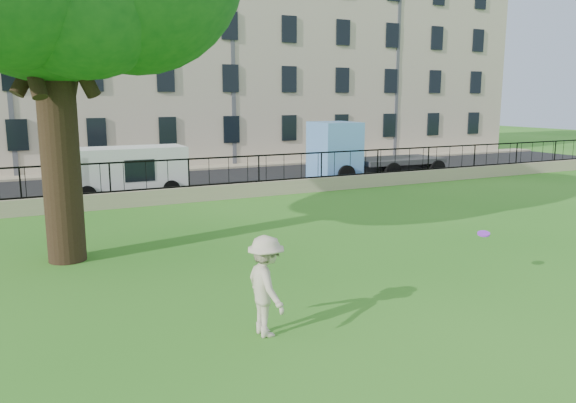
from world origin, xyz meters
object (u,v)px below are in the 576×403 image
man (266,286)px  blue_truck (377,150)px  frisbee (484,234)px  white_van (125,172)px

man → blue_truck: 20.19m
blue_truck → frisbee: bearing=-115.1°
man → white_van: white_van is taller
frisbee → man: bearing=-175.9°
man → frisbee: man is taller
man → frisbee: size_ratio=6.52×
man → blue_truck: blue_truck is taller
white_van → blue_truck: 12.64m
man → frisbee: bearing=-85.4°
frisbee → blue_truck: bearing=62.6°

